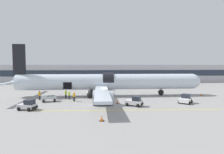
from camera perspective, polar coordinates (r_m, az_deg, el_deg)
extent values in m
plane|color=gray|center=(33.15, -1.03, -7.61)|extent=(500.00, 500.00, 0.00)
cube|color=yellow|center=(26.07, 4.30, -10.73)|extent=(28.94, 1.49, 0.01)
cube|color=#B2B2B7|center=(69.41, -2.84, 1.14)|extent=(97.14, 8.73, 6.86)
cube|color=#232D3D|center=(64.97, -2.73, 1.27)|extent=(95.20, 0.16, 2.19)
cylinder|color=silver|center=(37.58, -1.30, -1.57)|extent=(37.85, 3.33, 3.33)
sphere|color=silver|center=(42.99, 24.79, -1.25)|extent=(3.16, 3.16, 3.16)
cone|color=silver|center=(41.15, -28.65, -1.56)|extent=(3.83, 3.06, 3.06)
cylinder|color=black|center=(37.52, -1.30, -1.12)|extent=(2.27, 3.34, 3.34)
cube|color=black|center=(40.78, -28.05, 5.13)|extent=(2.50, 0.28, 6.22)
cube|color=silver|center=(36.65, -30.88, -1.70)|extent=(0.93, 9.41, 0.20)
cube|color=silver|center=(45.24, -25.57, -0.62)|extent=(0.93, 9.41, 0.20)
cube|color=silver|center=(28.80, -3.34, -5.01)|extent=(2.22, 16.80, 0.40)
cube|color=silver|center=(46.48, -3.76, -1.70)|extent=(2.22, 16.80, 0.40)
cylinder|color=#B2B7BF|center=(29.14, -2.95, -6.78)|extent=(3.37, 2.34, 2.34)
cylinder|color=#B2B7BF|center=(46.40, -3.51, -2.88)|extent=(3.37, 2.34, 2.34)
cube|color=black|center=(36.49, -14.34, -2.76)|extent=(1.70, 0.12, 1.40)
cylinder|color=#56565B|center=(40.15, 15.71, -3.71)|extent=(0.22, 0.22, 1.60)
sphere|color=black|center=(40.26, 15.69, -4.84)|extent=(1.25, 1.25, 1.25)
cylinder|color=#56565B|center=(35.41, -7.23, -4.58)|extent=(0.22, 0.22, 1.60)
sphere|color=black|center=(35.53, -7.22, -5.85)|extent=(1.25, 1.25, 1.25)
cylinder|color=#56565B|center=(40.09, -6.90, -3.61)|extent=(0.22, 0.22, 1.60)
sphere|color=black|center=(40.20, -6.89, -4.74)|extent=(1.25, 1.25, 1.25)
cube|color=white|center=(33.08, 22.84, -6.96)|extent=(2.85, 2.95, 0.62)
cube|color=#232833|center=(33.39, 23.04, -5.72)|extent=(1.77, 1.74, 0.70)
cube|color=black|center=(34.36, 23.34, -6.79)|extent=(1.17, 1.03, 0.31)
sphere|color=black|center=(33.79, 24.43, -7.24)|extent=(0.56, 0.56, 0.56)
sphere|color=black|center=(34.12, 21.91, -7.07)|extent=(0.56, 0.56, 0.56)
sphere|color=black|center=(32.15, 23.80, -7.77)|extent=(0.56, 0.56, 0.56)
sphere|color=black|center=(32.50, 21.16, -7.58)|extent=(0.56, 0.56, 0.56)
cube|color=silver|center=(28.78, 7.11, -8.24)|extent=(2.99, 2.49, 0.64)
cube|color=#232833|center=(28.50, 8.02, -6.96)|extent=(1.61, 1.58, 0.72)
cube|color=black|center=(28.41, 9.80, -8.68)|extent=(0.70, 1.10, 0.32)
sphere|color=black|center=(27.98, 8.49, -9.18)|extent=(0.56, 0.56, 0.56)
sphere|color=black|center=(29.17, 9.22, -8.66)|extent=(0.56, 0.56, 0.56)
sphere|color=black|center=(28.54, 4.95, -8.90)|extent=(0.56, 0.56, 0.56)
sphere|color=black|center=(29.71, 5.81, -8.40)|extent=(0.56, 0.56, 0.56)
cube|color=silver|center=(28.93, -25.96, -8.55)|extent=(2.80, 2.13, 0.61)
cube|color=#232833|center=(28.54, -25.31, -7.36)|extent=(1.43, 1.52, 0.70)
cube|color=black|center=(28.18, -23.87, -9.07)|extent=(0.50, 1.29, 0.31)
sphere|color=black|center=(27.94, -25.47, -9.52)|extent=(0.56, 0.56, 0.56)
sphere|color=black|center=(29.01, -23.76, -8.99)|extent=(0.56, 0.56, 0.56)
sphere|color=black|center=(29.00, -28.13, -9.12)|extent=(0.56, 0.56, 0.56)
sphere|color=black|center=(30.03, -26.38, -8.64)|extent=(0.56, 0.56, 0.56)
cube|color=#B7BABF|center=(33.85, -19.87, -6.59)|extent=(2.95, 1.98, 0.05)
cube|color=#B7BABF|center=(33.80, -17.63, -6.15)|extent=(0.39, 1.33, 0.42)
cube|color=#B7BABF|center=(33.17, -19.90, -6.39)|extent=(2.58, 0.71, 0.42)
cube|color=#B7BABF|center=(34.45, -19.85, -6.02)|extent=(2.58, 0.71, 0.42)
cube|color=#333338|center=(33.90, -16.79, -6.94)|extent=(0.89, 0.30, 0.06)
sphere|color=black|center=(33.24, -18.24, -7.41)|extent=(0.40, 0.40, 0.40)
sphere|color=black|center=(34.58, -18.25, -6.99)|extent=(0.40, 0.40, 0.40)
sphere|color=black|center=(33.29, -21.52, -7.47)|extent=(0.40, 0.40, 0.40)
sphere|color=black|center=(34.62, -21.41, -7.04)|extent=(0.40, 0.40, 0.40)
cube|color=#14472D|center=(34.09, -20.06, -6.11)|extent=(0.39, 0.31, 0.43)
cube|color=#1E2347|center=(33.86, -19.54, -6.28)|extent=(0.40, 0.36, 0.29)
cube|color=#14472D|center=(34.00, -18.80, -6.09)|extent=(0.55, 0.27, 0.45)
cylinder|color=#1E2338|center=(36.15, -14.83, -6.12)|extent=(0.38, 0.38, 0.83)
cylinder|color=#B7E019|center=(36.04, -14.85, -4.96)|extent=(0.49, 0.49, 0.65)
sphere|color=#9E7556|center=(35.97, -14.86, -4.27)|extent=(0.23, 0.23, 0.23)
cylinder|color=#B7E019|center=(35.85, -15.03, -5.12)|extent=(0.16, 0.16, 0.60)
cylinder|color=#B7E019|center=(36.25, -14.67, -5.02)|extent=(0.16, 0.16, 0.60)
cylinder|color=#2D2D33|center=(36.11, -22.55, -6.26)|extent=(0.33, 0.33, 0.86)
cylinder|color=orange|center=(35.99, -22.58, -5.06)|extent=(0.42, 0.42, 0.68)
sphere|color=brown|center=(35.93, -22.60, -4.34)|extent=(0.24, 0.24, 0.24)
cylinder|color=orange|center=(35.77, -22.68, -5.23)|extent=(0.13, 0.13, 0.62)
cylinder|color=orange|center=(36.23, -22.48, -5.12)|extent=(0.13, 0.13, 0.62)
cylinder|color=black|center=(32.99, -12.28, -7.01)|extent=(0.36, 0.36, 0.84)
cylinder|color=orange|center=(32.87, -12.30, -5.73)|extent=(0.46, 0.46, 0.66)
sphere|color=beige|center=(32.80, -12.31, -4.96)|extent=(0.23, 0.23, 0.23)
cylinder|color=orange|center=(33.11, -12.32, -5.78)|extent=(0.15, 0.15, 0.61)
cylinder|color=orange|center=(32.65, -12.28, -5.92)|extent=(0.15, 0.15, 0.61)
cylinder|color=#2D2D33|center=(35.09, -13.78, -6.45)|extent=(0.39, 0.39, 0.76)
cylinder|color=#B7E019|center=(34.97, -13.79, -5.36)|extent=(0.50, 0.50, 0.60)
sphere|color=beige|center=(34.91, -13.80, -4.70)|extent=(0.21, 0.21, 0.21)
cylinder|color=#B7E019|center=(34.81, -13.60, -5.51)|extent=(0.16, 0.16, 0.55)
cylinder|color=#B7E019|center=(35.16, -13.98, -5.42)|extent=(0.16, 0.16, 0.55)
cube|color=black|center=(42.53, 27.17, -5.49)|extent=(0.58, 0.58, 0.03)
cone|color=orange|center=(42.49, 27.18, -5.12)|extent=(0.43, 0.43, 0.57)
cylinder|color=white|center=(42.49, 27.18, -5.09)|extent=(0.25, 0.25, 0.07)
cube|color=black|center=(21.21, -3.39, -14.09)|extent=(0.55, 0.55, 0.03)
cone|color=orange|center=(21.11, -3.39, -13.23)|extent=(0.41, 0.41, 0.69)
cylinder|color=white|center=(21.10, -3.39, -13.14)|extent=(0.24, 0.24, 0.08)
cube|color=black|center=(30.47, 1.87, -8.59)|extent=(0.51, 0.51, 0.03)
cone|color=orange|center=(30.41, 1.87, -8.05)|extent=(0.38, 0.38, 0.62)
cylinder|color=white|center=(30.40, 1.87, -7.99)|extent=(0.22, 0.22, 0.07)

